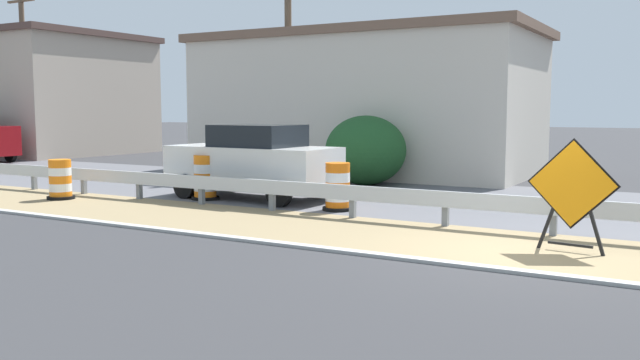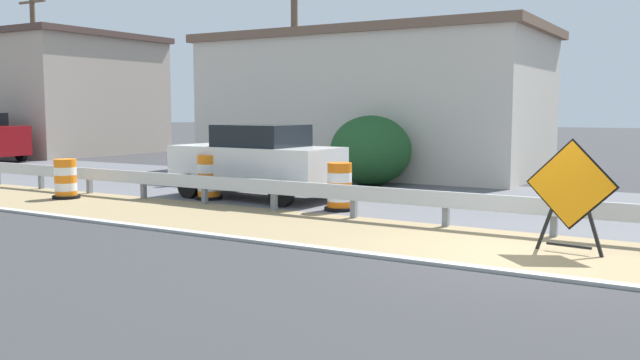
{
  "view_description": "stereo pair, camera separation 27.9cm",
  "coord_description": "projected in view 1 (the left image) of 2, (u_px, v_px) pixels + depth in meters",
  "views": [
    {
      "loc": [
        -10.87,
        -2.58,
        2.32
      ],
      "look_at": [
        0.74,
        4.07,
        0.92
      ],
      "focal_mm": 38.02,
      "sensor_mm": 36.0,
      "label": 1
    },
    {
      "loc": [
        -10.72,
        -2.82,
        2.32
      ],
      "look_at": [
        0.74,
        4.07,
        0.92
      ],
      "focal_mm": 38.02,
      "sensor_mm": 36.0,
      "label": 2
    }
  ],
  "objects": [
    {
      "name": "curb_near_edge",
      "position": [
        494.0,
        270.0,
        9.77
      ],
      "size": [
        0.2,
        120.0,
        0.11
      ],
      "primitive_type": "cube",
      "color": "#ADADA8",
      "rests_on": "ground"
    },
    {
      "name": "median_dirt_strip",
      "position": [
        523.0,
        249.0,
        11.28
      ],
      "size": [
        3.3,
        120.0,
        0.01
      ],
      "primitive_type": "cube",
      "color": "#8E7A56",
      "rests_on": "ground"
    },
    {
      "name": "roadside_shop_far",
      "position": [
        31.0,
        95.0,
        36.14
      ],
      "size": [
        8.35,
        11.52,
        6.13
      ],
      "color": "#AD9E8E",
      "rests_on": "ground"
    },
    {
      "name": "bush_roadside",
      "position": [
        366.0,
        150.0,
        20.69
      ],
      "size": [
        2.48,
        2.48,
        2.13
      ],
      "primitive_type": "ellipsoid",
      "color": "#1E4C23",
      "rests_on": "ground"
    },
    {
      "name": "traffic_barrel_close",
      "position": [
        205.0,
        179.0,
        17.38
      ],
      "size": [
        0.71,
        0.71,
        1.15
      ],
      "color": "orange",
      "rests_on": "ground"
    },
    {
      "name": "traffic_barrel_mid",
      "position": [
        60.0,
        181.0,
        17.47
      ],
      "size": [
        0.7,
        0.7,
        1.03
      ],
      "color": "orange",
      "rests_on": "ground"
    },
    {
      "name": "guardrail_median",
      "position": [
        615.0,
        213.0,
        11.84
      ],
      "size": [
        0.18,
        49.71,
        0.71
      ],
      "color": "silver",
      "rests_on": "ground"
    },
    {
      "name": "traffic_barrel_nearest",
      "position": [
        338.0,
        189.0,
        15.52
      ],
      "size": [
        0.7,
        0.7,
        1.1
      ],
      "color": "orange",
      "rests_on": "ground"
    },
    {
      "name": "roadside_shop_near",
      "position": [
        367.0,
        103.0,
        24.97
      ],
      "size": [
        6.38,
        12.39,
        5.07
      ],
      "color": "beige",
      "rests_on": "ground"
    },
    {
      "name": "car_lead_far_lane",
      "position": [
        253.0,
        162.0,
        17.53
      ],
      "size": [
        2.2,
        4.58,
        1.92
      ],
      "rotation": [
        0.0,
        0.0,
        1.54
      ],
      "color": "silver",
      "rests_on": "ground"
    },
    {
      "name": "warning_sign_diamond",
      "position": [
        572.0,
        189.0,
        10.93
      ],
      "size": [
        0.22,
        1.47,
        1.87
      ],
      "rotation": [
        0.0,
        0.0,
        3.01
      ],
      "color": "black",
      "rests_on": "ground"
    },
    {
      "name": "far_lane_asphalt",
      "position": [
        578.0,
        208.0,
        15.99
      ],
      "size": [
        7.61,
        120.0,
        0.0
      ],
      "primitive_type": "cube",
      "color": "#56565B",
      "rests_on": "ground"
    },
    {
      "name": "utility_pole_mid",
      "position": [
        24.0,
        72.0,
        31.6
      ],
      "size": [
        0.24,
        1.8,
        7.79
      ],
      "color": "brown",
      "rests_on": "ground"
    },
    {
      "name": "utility_pole_near",
      "position": [
        288.0,
        67.0,
        23.38
      ],
      "size": [
        0.24,
        1.8,
        7.2
      ],
      "color": "brown",
      "rests_on": "ground"
    },
    {
      "name": "ground_plane",
      "position": [
        516.0,
        254.0,
        10.89
      ],
      "size": [
        160.0,
        160.0,
        0.0
      ],
      "primitive_type": "plane",
      "color": "#333335"
    }
  ]
}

